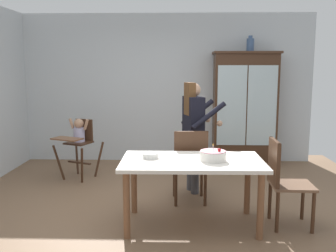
# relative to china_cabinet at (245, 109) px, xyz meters

# --- Properties ---
(ground_plane) EXTENTS (6.24, 6.24, 0.00)m
(ground_plane) POSITION_rel_china_cabinet_xyz_m (-1.41, -2.37, -1.01)
(ground_plane) COLOR brown
(wall_back) EXTENTS (5.32, 0.06, 2.70)m
(wall_back) POSITION_rel_china_cabinet_xyz_m (-1.41, 0.26, 0.34)
(wall_back) COLOR silver
(wall_back) RESTS_ON ground_plane
(china_cabinet) EXTENTS (1.15, 0.48, 2.01)m
(china_cabinet) POSITION_rel_china_cabinet_xyz_m (0.00, 0.00, 0.00)
(china_cabinet) COLOR #422819
(china_cabinet) RESTS_ON ground_plane
(ceramic_vase) EXTENTS (0.13, 0.13, 0.27)m
(ceramic_vase) POSITION_rel_china_cabinet_xyz_m (0.06, 0.00, 1.12)
(ceramic_vase) COLOR #3D567F
(ceramic_vase) RESTS_ON china_cabinet
(high_chair_with_toddler) EXTENTS (0.75, 0.82, 0.95)m
(high_chair_with_toddler) POSITION_rel_china_cabinet_xyz_m (-2.73, -0.96, -0.36)
(high_chair_with_toddler) COLOR #422819
(high_chair_with_toddler) RESTS_ON ground_plane
(adult_person) EXTENTS (0.62, 0.60, 1.53)m
(adult_person) POSITION_rel_china_cabinet_xyz_m (-0.96, -1.56, -0.04)
(adult_person) COLOR #47474C
(adult_person) RESTS_ON ground_plane
(dining_table) EXTENTS (1.54, 0.88, 0.74)m
(dining_table) POSITION_rel_china_cabinet_xyz_m (-1.02, -2.69, -0.37)
(dining_table) COLOR silver
(dining_table) RESTS_ON ground_plane
(birthday_cake) EXTENTS (0.28, 0.28, 0.19)m
(birthday_cake) POSITION_rel_china_cabinet_xyz_m (-0.80, -2.72, -0.22)
(birthday_cake) COLOR white
(birthday_cake) RESTS_ON dining_table
(serving_bowl) EXTENTS (0.18, 0.18, 0.05)m
(serving_bowl) POSITION_rel_china_cabinet_xyz_m (-1.48, -2.62, -0.24)
(serving_bowl) COLOR silver
(serving_bowl) RESTS_ON dining_table
(dining_chair_far_side) EXTENTS (0.47, 0.47, 0.96)m
(dining_chair_far_side) POSITION_rel_china_cabinet_xyz_m (-1.02, -2.04, -0.45)
(dining_chair_far_side) COLOR #422819
(dining_chair_far_side) RESTS_ON ground_plane
(dining_chair_right_end) EXTENTS (0.45, 0.45, 0.96)m
(dining_chair_right_end) POSITION_rel_china_cabinet_xyz_m (-0.04, -2.68, -0.45)
(dining_chair_right_end) COLOR #422819
(dining_chair_right_end) RESTS_ON ground_plane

